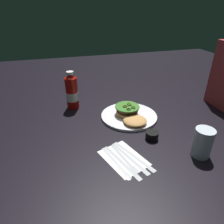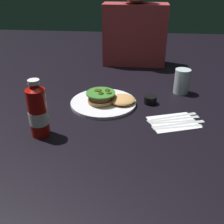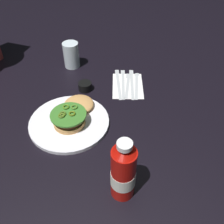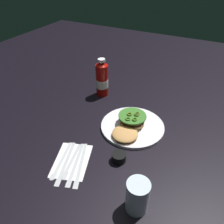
{
  "view_description": "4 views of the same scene",
  "coord_description": "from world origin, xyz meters",
  "views": [
    {
      "loc": [
        0.75,
        -0.34,
        0.52
      ],
      "look_at": [
        -0.06,
        -0.11,
        0.06
      ],
      "focal_mm": 31.98,
      "sensor_mm": 36.0,
      "label": 1
    },
    {
      "loc": [
        0.06,
        -1.06,
        0.53
      ],
      "look_at": [
        -0.03,
        -0.16,
        0.04
      ],
      "focal_mm": 43.5,
      "sensor_mm": 36.0,
      "label": 2
    },
    {
      "loc": [
        -0.64,
        -0.37,
        0.65
      ],
      "look_at": [
        -0.03,
        -0.15,
        0.06
      ],
      "focal_mm": 41.08,
      "sensor_mm": 36.0,
      "label": 3
    },
    {
      "loc": [
        0.64,
        0.26,
        0.65
      ],
      "look_at": [
        -0.07,
        -0.11,
        0.06
      ],
      "focal_mm": 35.2,
      "sensor_mm": 36.0,
      "label": 4
    }
  ],
  "objects": [
    {
      "name": "ketchup_bottle",
      "position": [
        -0.27,
        -0.27,
        0.09
      ],
      "size": [
        0.07,
        0.07,
        0.21
      ],
      "color": "#AE0F08",
      "rests_on": "ground_plane"
    },
    {
      "name": "dinner_plate",
      "position": [
        -0.08,
        -0.01,
        0.01
      ],
      "size": [
        0.29,
        0.29,
        0.01
      ],
      "primitive_type": "cylinder",
      "color": "white",
      "rests_on": "ground_plane"
    },
    {
      "name": "ground_plane",
      "position": [
        0.0,
        0.0,
        0.0
      ],
      "size": [
        3.0,
        3.0,
        0.0
      ],
      "primitive_type": "plane",
      "color": "black"
    },
    {
      "name": "steak_knife",
      "position": [
        0.22,
        -0.09,
        0.0
      ],
      "size": [
        0.2,
        0.1,
        0.0
      ],
      "color": "silver",
      "rests_on": "napkin"
    },
    {
      "name": "fork_utensil",
      "position": [
        0.22,
        -0.13,
        0.0
      ],
      "size": [
        0.18,
        0.06,
        0.0
      ],
      "color": "silver",
      "rests_on": "napkin"
    },
    {
      "name": "table_knife",
      "position": [
        0.22,
        -0.11,
        0.0
      ],
      "size": [
        0.21,
        0.08,
        0.0
      ],
      "color": "silver",
      "rests_on": "napkin"
    },
    {
      "name": "napkin",
      "position": [
        0.21,
        -0.14,
        0.0
      ],
      "size": [
        0.21,
        0.18,
        0.0
      ],
      "primitive_type": "cube",
      "rotation": [
        0.0,
        0.0,
        0.33
      ],
      "color": "white",
      "rests_on": "ground_plane"
    },
    {
      "name": "condiment_cup",
      "position": [
        0.12,
        0.02,
        0.02
      ],
      "size": [
        0.06,
        0.06,
        0.03
      ],
      "primitive_type": "cylinder",
      "color": "black",
      "rests_on": "ground_plane"
    },
    {
      "name": "burger_sandwich",
      "position": [
        -0.06,
        -0.01,
        0.03
      ],
      "size": [
        0.21,
        0.12,
        0.05
      ],
      "color": "tan",
      "rests_on": "dinner_plate"
    },
    {
      "name": "butter_knife",
      "position": [
        0.24,
        -0.15,
        0.0
      ],
      "size": [
        0.21,
        0.08,
        0.0
      ],
      "color": "silver",
      "rests_on": "napkin"
    },
    {
      "name": "water_glass",
      "position": [
        0.27,
        0.15,
        0.06
      ],
      "size": [
        0.07,
        0.07,
        0.12
      ],
      "primitive_type": "cylinder",
      "color": "silver",
      "rests_on": "ground_plane"
    },
    {
      "name": "spoon_utensil",
      "position": [
        0.25,
        -0.17,
        0.0
      ],
      "size": [
        0.19,
        0.06,
        0.0
      ],
      "color": "silver",
      "rests_on": "napkin"
    }
  ]
}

